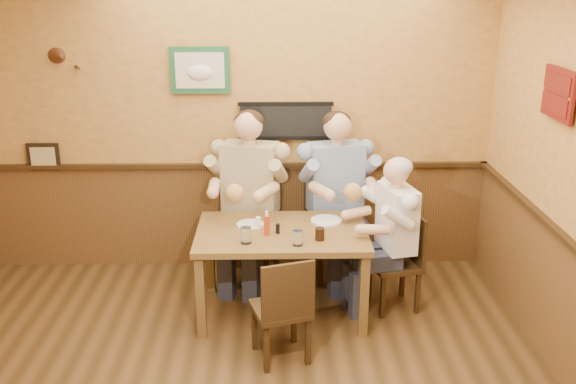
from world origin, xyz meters
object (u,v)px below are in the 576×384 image
(chair_right_end, at_px, (394,262))
(cola_tumbler, at_px, (320,234))
(diner_blue_polo, at_px, (335,205))
(diner_white_elder, at_px, (395,243))
(chair_back_right, at_px, (334,226))
(dining_table, at_px, (282,241))
(hot_sauce_bottle, at_px, (267,224))
(chair_back_left, at_px, (251,228))
(pepper_shaker, at_px, (278,229))
(diner_tan_shirt, at_px, (251,206))
(water_glass_left, at_px, (246,235))
(salt_shaker, at_px, (258,223))
(chair_near_side, at_px, (281,307))
(water_glass_mid, at_px, (298,238))

(chair_right_end, bearing_deg, cola_tumbler, -80.80)
(chair_right_end, relative_size, cola_tumbler, 8.59)
(diner_blue_polo, distance_m, diner_white_elder, 0.79)
(chair_back_right, height_order, diner_blue_polo, diner_blue_polo)
(dining_table, bearing_deg, hot_sauce_bottle, -141.72)
(dining_table, distance_m, chair_back_right, 0.87)
(diner_blue_polo, xyz_separation_m, diner_white_elder, (0.46, -0.63, -0.11))
(chair_back_left, bearing_deg, diner_white_elder, -12.00)
(chair_back_right, height_order, cola_tumbler, chair_back_right)
(chair_back_right, bearing_deg, pepper_shaker, -137.62)
(diner_blue_polo, height_order, hot_sauce_bottle, diner_blue_polo)
(diner_tan_shirt, xyz_separation_m, cola_tumbler, (0.57, -0.86, 0.07))
(chair_back_left, height_order, diner_blue_polo, diner_blue_polo)
(chair_right_end, bearing_deg, diner_blue_polo, -156.84)
(water_glass_left, bearing_deg, diner_blue_polo, 50.63)
(diner_white_elder, xyz_separation_m, water_glass_left, (-1.24, -0.32, 0.21))
(diner_white_elder, bearing_deg, pepper_shaker, -95.48)
(pepper_shaker, bearing_deg, salt_shaker, 146.40)
(dining_table, relative_size, chair_back_left, 1.38)
(chair_near_side, height_order, water_glass_left, water_glass_left)
(chair_back_right, relative_size, diner_tan_shirt, 0.69)
(chair_back_left, distance_m, diner_tan_shirt, 0.22)
(diner_blue_polo, xyz_separation_m, cola_tumbler, (-0.20, -0.90, 0.08))
(chair_back_right, height_order, hot_sauce_bottle, chair_back_right)
(dining_table, relative_size, chair_right_end, 1.66)
(cola_tumbler, bearing_deg, diner_tan_shirt, 123.85)
(water_glass_left, bearing_deg, cola_tumbler, 5.21)
(diner_white_elder, bearing_deg, chair_near_side, -65.35)
(diner_blue_polo, relative_size, pepper_shaker, 17.53)
(chair_back_right, height_order, chair_right_end, chair_back_right)
(chair_right_end, height_order, diner_white_elder, diner_white_elder)
(chair_back_right, distance_m, hot_sauce_bottle, 1.06)
(chair_near_side, height_order, diner_blue_polo, diner_blue_polo)
(diner_blue_polo, bearing_deg, chair_back_right, 0.00)
(diner_white_elder, bearing_deg, hot_sauce_bottle, -94.36)
(chair_back_right, xyz_separation_m, water_glass_left, (-0.78, -0.95, 0.31))
(chair_back_right, bearing_deg, salt_shaker, -149.26)
(chair_back_left, height_order, water_glass_mid, chair_back_left)
(chair_near_side, bearing_deg, chair_right_end, -159.59)
(diner_blue_polo, height_order, diner_white_elder, diner_blue_polo)
(diner_blue_polo, height_order, cola_tumbler, diner_blue_polo)
(diner_blue_polo, bearing_deg, pepper_shaker, -137.62)
(diner_white_elder, bearing_deg, cola_tumbler, -80.80)
(diner_tan_shirt, bearing_deg, salt_shaker, -68.81)
(hot_sauce_bottle, bearing_deg, diner_blue_polo, 52.02)
(chair_back_left, relative_size, chair_back_right, 1.01)
(chair_right_end, distance_m, diner_white_elder, 0.18)
(chair_right_end, xyz_separation_m, diner_white_elder, (0.00, 0.00, 0.18))
(chair_back_right, xyz_separation_m, diner_blue_polo, (0.00, 0.00, 0.21))
(salt_shaker, bearing_deg, diner_blue_polo, 43.37)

